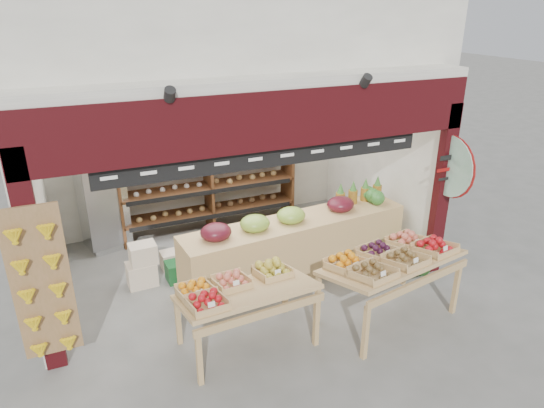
{
  "coord_description": "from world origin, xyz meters",
  "views": [
    {
      "loc": [
        -2.25,
        -6.21,
        3.92
      ],
      "look_at": [
        0.37,
        -0.2,
        1.2
      ],
      "focal_mm": 32.0,
      "sensor_mm": 36.0,
      "label": 1
    }
  ],
  "objects_px": {
    "refrigerator": "(102,200)",
    "watermelon_pile": "(411,259)",
    "display_table_right": "(391,259)",
    "cardboard_stack": "(158,266)",
    "back_shelving": "(208,169)",
    "mid_counter": "(295,244)",
    "display_table_left": "(236,290)"
  },
  "relations": [
    {
      "from": "mid_counter",
      "to": "cardboard_stack",
      "type": "bearing_deg",
      "value": 162.34
    },
    {
      "from": "back_shelving",
      "to": "display_table_left",
      "type": "xyz_separation_m",
      "value": [
        -0.68,
        -3.37,
        -0.39
      ]
    },
    {
      "from": "mid_counter",
      "to": "display_table_right",
      "type": "xyz_separation_m",
      "value": [
        0.61,
        -1.53,
        0.39
      ]
    },
    {
      "from": "refrigerator",
      "to": "watermelon_pile",
      "type": "bearing_deg",
      "value": -47.4
    },
    {
      "from": "cardboard_stack",
      "to": "watermelon_pile",
      "type": "relative_size",
      "value": 1.44
    },
    {
      "from": "back_shelving",
      "to": "watermelon_pile",
      "type": "xyz_separation_m",
      "value": [
        2.47,
        -2.74,
        -1.0
      ]
    },
    {
      "from": "display_table_left",
      "to": "display_table_right",
      "type": "bearing_deg",
      "value": -7.54
    },
    {
      "from": "refrigerator",
      "to": "mid_counter",
      "type": "xyz_separation_m",
      "value": [
        2.59,
        -2.14,
        -0.35
      ]
    },
    {
      "from": "cardboard_stack",
      "to": "back_shelving",
      "type": "bearing_deg",
      "value": 49.08
    },
    {
      "from": "display_table_left",
      "to": "refrigerator",
      "type": "bearing_deg",
      "value": 108.98
    },
    {
      "from": "display_table_right",
      "to": "watermelon_pile",
      "type": "xyz_separation_m",
      "value": [
        1.12,
        0.9,
        -0.71
      ]
    },
    {
      "from": "refrigerator",
      "to": "back_shelving",
      "type": "bearing_deg",
      "value": -15.89
    },
    {
      "from": "mid_counter",
      "to": "refrigerator",
      "type": "bearing_deg",
      "value": 140.33
    },
    {
      "from": "watermelon_pile",
      "to": "mid_counter",
      "type": "bearing_deg",
      "value": 159.91
    },
    {
      "from": "cardboard_stack",
      "to": "display_table_right",
      "type": "bearing_deg",
      "value": -39.69
    },
    {
      "from": "back_shelving",
      "to": "mid_counter",
      "type": "relative_size",
      "value": 0.88
    },
    {
      "from": "refrigerator",
      "to": "display_table_right",
      "type": "relative_size",
      "value": 0.88
    },
    {
      "from": "back_shelving",
      "to": "display_table_right",
      "type": "bearing_deg",
      "value": -69.69
    },
    {
      "from": "display_table_left",
      "to": "watermelon_pile",
      "type": "height_order",
      "value": "display_table_left"
    },
    {
      "from": "display_table_left",
      "to": "display_table_right",
      "type": "xyz_separation_m",
      "value": [
        2.03,
        -0.27,
        0.11
      ]
    },
    {
      "from": "display_table_left",
      "to": "back_shelving",
      "type": "bearing_deg",
      "value": 78.6
    },
    {
      "from": "refrigerator",
      "to": "display_table_right",
      "type": "xyz_separation_m",
      "value": [
        3.2,
        -3.68,
        0.04
      ]
    },
    {
      "from": "back_shelving",
      "to": "mid_counter",
      "type": "distance_m",
      "value": 2.33
    },
    {
      "from": "display_table_right",
      "to": "watermelon_pile",
      "type": "bearing_deg",
      "value": 38.65
    },
    {
      "from": "back_shelving",
      "to": "display_table_left",
      "type": "distance_m",
      "value": 3.46
    },
    {
      "from": "refrigerator",
      "to": "display_table_right",
      "type": "distance_m",
      "value": 4.87
    },
    {
      "from": "cardboard_stack",
      "to": "display_table_left",
      "type": "relative_size",
      "value": 0.59
    },
    {
      "from": "watermelon_pile",
      "to": "back_shelving",
      "type": "bearing_deg",
      "value": 132.04
    },
    {
      "from": "back_shelving",
      "to": "display_table_right",
      "type": "relative_size",
      "value": 1.67
    },
    {
      "from": "mid_counter",
      "to": "display_table_left",
      "type": "xyz_separation_m",
      "value": [
        -1.41,
        -1.27,
        0.29
      ]
    },
    {
      "from": "refrigerator",
      "to": "watermelon_pile",
      "type": "distance_m",
      "value": 5.18
    },
    {
      "from": "back_shelving",
      "to": "display_table_right",
      "type": "xyz_separation_m",
      "value": [
        1.35,
        -3.64,
        -0.29
      ]
    }
  ]
}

